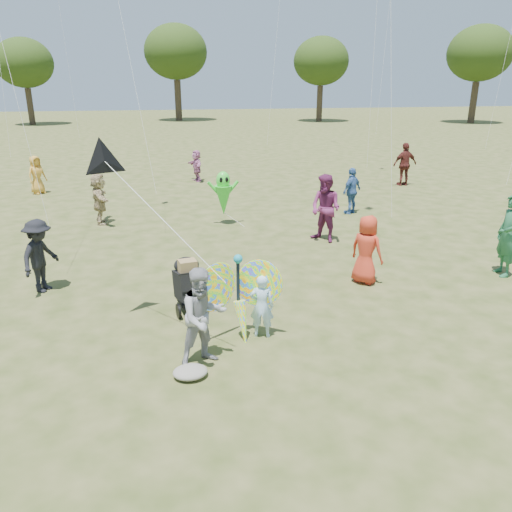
{
  "coord_description": "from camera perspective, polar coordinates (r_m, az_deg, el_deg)",
  "views": [
    {
      "loc": [
        -2.22,
        -7.74,
        4.41
      ],
      "look_at": [
        -0.2,
        1.5,
        1.1
      ],
      "focal_mm": 35.0,
      "sensor_mm": 36.0,
      "label": 1
    }
  ],
  "objects": [
    {
      "name": "ground",
      "position": [
        9.18,
        3.27,
        -9.46
      ],
      "size": [
        160.0,
        160.0,
        0.0
      ],
      "primitive_type": "plane",
      "color": "#51592B",
      "rests_on": "ground"
    },
    {
      "name": "child_girl",
      "position": [
        9.0,
        0.65,
        -5.75
      ],
      "size": [
        0.51,
        0.41,
        1.2
      ],
      "primitive_type": "imported",
      "rotation": [
        0.0,
        0.0,
        2.81
      ],
      "color": "#AAD3F0",
      "rests_on": "ground"
    },
    {
      "name": "adult_man",
      "position": [
        8.12,
        -6.05,
        -6.94
      ],
      "size": [
        0.96,
        0.85,
        1.67
      ],
      "primitive_type": "imported",
      "rotation": [
        0.0,
        0.0,
        0.31
      ],
      "color": "gray",
      "rests_on": "ground"
    },
    {
      "name": "grey_bag",
      "position": [
        8.13,
        -7.53,
        -13.01
      ],
      "size": [
        0.55,
        0.45,
        0.18
      ],
      "primitive_type": "ellipsoid",
      "color": "gray",
      "rests_on": "ground"
    },
    {
      "name": "crowd_a",
      "position": [
        11.63,
        12.51,
        0.72
      ],
      "size": [
        0.87,
        0.93,
        1.6
      ],
      "primitive_type": "imported",
      "rotation": [
        0.0,
        0.0,
        2.21
      ],
      "color": "red",
      "rests_on": "ground"
    },
    {
      "name": "crowd_b",
      "position": [
        11.86,
        -23.46,
        0.01
      ],
      "size": [
        1.02,
        1.22,
        1.64
      ],
      "primitive_type": "imported",
      "rotation": [
        0.0,
        0.0,
        1.1
      ],
      "color": "black",
      "rests_on": "ground"
    },
    {
      "name": "crowd_c",
      "position": [
        17.89,
        10.89,
        7.32
      ],
      "size": [
        1.01,
        0.85,
        1.61
      ],
      "primitive_type": "imported",
      "rotation": [
        0.0,
        0.0,
        3.72
      ],
      "color": "#39609C",
      "rests_on": "ground"
    },
    {
      "name": "crowd_d",
      "position": [
        17.04,
        -17.46,
        6.27
      ],
      "size": [
        0.68,
        1.59,
        1.66
      ],
      "primitive_type": "imported",
      "rotation": [
        0.0,
        0.0,
        1.7
      ],
      "color": "tan",
      "rests_on": "ground"
    },
    {
      "name": "crowd_e",
      "position": [
        14.49,
        7.95,
        5.4
      ],
      "size": [
        1.14,
        1.2,
        1.96
      ],
      "primitive_type": "imported",
      "rotation": [
        0.0,
        0.0,
        5.3
      ],
      "color": "#6F2554",
      "rests_on": "ground"
    },
    {
      "name": "crowd_f",
      "position": [
        13.16,
        26.87,
        2.11
      ],
      "size": [
        0.6,
        0.8,
        1.98
      ],
      "primitive_type": "imported",
      "rotation": [
        0.0,
        0.0,
        4.52
      ],
      "color": "#24613D",
      "rests_on": "ground"
    },
    {
      "name": "crowd_g",
      "position": [
        22.72,
        -23.77,
        8.48
      ],
      "size": [
        0.9,
        0.89,
        1.56
      ],
      "primitive_type": "imported",
      "rotation": [
        0.0,
        0.0,
        0.76
      ],
      "color": "gold",
      "rests_on": "ground"
    },
    {
      "name": "crowd_h",
      "position": [
        23.47,
        16.64,
        10.01
      ],
      "size": [
        1.13,
        0.52,
        1.89
      ],
      "primitive_type": "imported",
      "rotation": [
        0.0,
        0.0,
        3.19
      ],
      "color": "#55201C",
      "rests_on": "ground"
    },
    {
      "name": "crowd_j",
      "position": [
        23.74,
        -6.81,
        10.21
      ],
      "size": [
        0.75,
        1.4,
        1.44
      ],
      "primitive_type": "imported",
      "rotation": [
        0.0,
        0.0,
        4.97
      ],
      "color": "#B56797",
      "rests_on": "ground"
    },
    {
      "name": "jogging_stroller",
      "position": [
        10.16,
        -7.79,
        -2.84
      ],
      "size": [
        0.6,
        1.09,
        1.09
      ],
      "rotation": [
        0.0,
        0.0,
        0.17
      ],
      "color": "black",
      "rests_on": "ground"
    },
    {
      "name": "butterfly_kite",
      "position": [
        8.85,
        -1.87,
        -4.7
      ],
      "size": [
        1.74,
        0.75,
        1.8
      ],
      "color": "red",
      "rests_on": "ground"
    },
    {
      "name": "delta_kite_rig",
      "position": [
        9.17,
        -16.84,
        10.25
      ],
      "size": [
        2.28,
        2.03,
        2.18
      ],
      "color": "black",
      "rests_on": "ground"
    },
    {
      "name": "alien_kite",
      "position": [
        16.15,
        -3.75,
        6.95
      ],
      "size": [
        1.12,
        0.69,
        1.74
      ],
      "color": "#36DB33",
      "rests_on": "ground"
    },
    {
      "name": "tree_line",
      "position": [
        53.11,
        -6.43,
        21.82
      ],
      "size": [
        91.78,
        33.6,
        10.79
      ],
      "color": "#3A2D21",
      "rests_on": "ground"
    }
  ]
}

